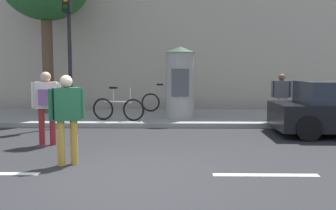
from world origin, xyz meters
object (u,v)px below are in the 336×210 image
traffic_light (68,32)px  pedestrian_in_red_top (281,94)px  pedestrian_in_dark_shirt (46,101)px  bicycle_leaning (164,102)px  pedestrian_tallest (67,112)px  bicycle_upright (118,109)px  poster_column (180,82)px

traffic_light → pedestrian_in_red_top: (6.64, 0.21, -1.91)m
pedestrian_in_dark_shirt → bicycle_leaning: (2.62, 5.72, -0.52)m
traffic_light → pedestrian_tallest: traffic_light is taller
traffic_light → pedestrian_tallest: (1.26, -4.61, -1.93)m
traffic_light → bicycle_upright: traffic_light is taller
bicycle_upright → poster_column: bearing=18.5°
poster_column → pedestrian_in_red_top: 3.30m
pedestrian_tallest → poster_column: bearing=68.7°
pedestrian_in_red_top → bicycle_leaning: 4.66m
pedestrian_in_dark_shirt → pedestrian_tallest: bearing=-60.6°
pedestrian_in_dark_shirt → bicycle_leaning: bearing=65.4°
bicycle_upright → traffic_light: bearing=-165.9°
bicycle_upright → bicycle_leaning: bearing=60.9°
poster_column → pedestrian_in_dark_shirt: (-3.21, -3.85, -0.32)m
pedestrian_in_dark_shirt → poster_column: bearing=50.2°
pedestrian_in_red_top → pedestrian_in_dark_shirt: bearing=-154.6°
pedestrian_in_red_top → traffic_light: bearing=-178.1°
pedestrian_tallest → pedestrian_in_dark_shirt: (-1.01, 1.79, 0.05)m
pedestrian_in_red_top → bicycle_upright: pedestrian_in_red_top is taller
poster_column → bicycle_leaning: (-0.59, 1.87, -0.84)m
pedestrian_tallest → bicycle_upright: (0.19, 4.97, -0.47)m
poster_column → pedestrian_in_dark_shirt: size_ratio=1.38×
pedestrian_tallest → pedestrian_in_red_top: bearing=41.9°
pedestrian_tallest → pedestrian_in_red_top: size_ratio=1.12×
poster_column → pedestrian_tallest: size_ratio=1.42×
traffic_light → pedestrian_in_red_top: size_ratio=2.73×
pedestrian_tallest → bicycle_upright: bearing=87.8°
traffic_light → pedestrian_tallest: bearing=-74.8°
poster_column → pedestrian_in_red_top: bearing=-14.5°
pedestrian_tallest → bicycle_leaning: 7.70m
pedestrian_in_dark_shirt → pedestrian_in_red_top: 7.07m
poster_column → pedestrian_in_dark_shirt: bearing=-129.8°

